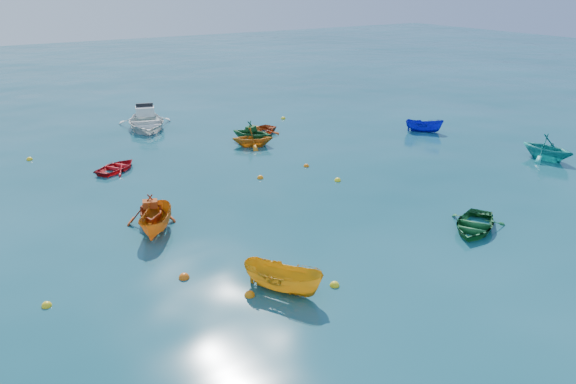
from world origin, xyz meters
TOP-DOWN VIEW (x-y plane):
  - ground at (0.00, 0.00)m, footprint 160.00×160.00m
  - dinghy_orange_w at (-6.27, 5.98)m, footprint 2.78×2.99m
  - sampan_yellow_mid at (-4.44, -1.86)m, footprint 2.44×3.04m
  - dinghy_green_e at (4.81, -1.85)m, footprint 3.83×3.52m
  - dinghy_cyan_se at (15.87, 2.53)m, footprint 2.84×3.21m
  - dinghy_red_nw at (-5.58, 13.55)m, footprint 3.21×3.01m
  - sampan_orange_n at (-6.43, 4.81)m, footprint 2.44×3.01m
  - dinghy_green_n at (3.21, 14.45)m, footprint 3.51×3.63m
  - dinghy_red_ne at (4.15, 15.87)m, footprint 3.98×3.41m
  - sampan_blue_far at (14.30, 10.68)m, footprint 2.36×2.45m
  - dinghy_orange_far at (2.80, 13.65)m, footprint 3.16×3.00m
  - motorboat_white at (-1.34, 21.38)m, footprint 4.84×5.87m
  - tarp_orange_a at (-6.25, 6.03)m, footprint 0.72×0.63m
  - tarp_green_b at (3.16, 14.54)m, footprint 0.76×0.71m
  - tarp_orange_b at (4.05, 15.83)m, footprint 0.62×0.71m
  - buoy_or_a at (-5.52, -1.52)m, footprint 0.35×0.35m
  - buoy_ye_a at (-2.77, -2.48)m, footprint 0.34×0.34m
  - buoy_ye_b at (-11.32, 1.34)m, footprint 0.33×0.33m
  - buoy_or_c at (-6.92, 0.70)m, footprint 0.38×0.38m
  - buoy_ye_c at (3.55, 5.90)m, footprint 0.34×0.34m
  - buoy_or_d at (3.46, 8.67)m, footprint 0.31×0.31m
  - buoy_ye_d at (-9.34, 18.00)m, footprint 0.34×0.34m
  - buoy_or_e at (0.36, 8.31)m, footprint 0.33×0.33m
  - buoy_ye_e at (8.11, 18.76)m, footprint 0.34×0.34m

SIDE VIEW (x-z plane):
  - ground at x=0.00m, z-range 0.00..0.00m
  - dinghy_orange_w at x=-6.27m, z-range -0.65..0.65m
  - sampan_yellow_mid at x=-4.44m, z-range -0.56..0.56m
  - dinghy_green_e at x=4.81m, z-range -0.32..0.32m
  - dinghy_cyan_se at x=15.87m, z-range -0.78..0.78m
  - dinghy_red_nw at x=-5.58m, z-range -0.27..0.27m
  - sampan_orange_n at x=-6.43m, z-range -0.56..0.56m
  - dinghy_green_n at x=3.21m, z-range -0.73..0.73m
  - dinghy_red_ne at x=4.15m, z-range -0.35..0.35m
  - sampan_blue_far at x=14.30m, z-range -0.48..0.48m
  - dinghy_orange_far at x=2.80m, z-range -0.65..0.65m
  - motorboat_white at x=-1.34m, z-range -0.83..0.83m
  - buoy_or_a at x=-5.52m, z-range -0.18..0.18m
  - buoy_ye_a at x=-2.77m, z-range -0.17..0.17m
  - buoy_ye_b at x=-11.32m, z-range -0.16..0.16m
  - buoy_or_c at x=-6.92m, z-range -0.19..0.19m
  - buoy_ye_c at x=3.55m, z-range -0.17..0.17m
  - buoy_or_d at x=3.46m, z-range -0.16..0.16m
  - buoy_ye_d at x=-9.34m, z-range -0.17..0.17m
  - buoy_or_e at x=0.36m, z-range -0.17..0.17m
  - buoy_ye_e at x=8.11m, z-range -0.17..0.17m
  - tarp_orange_b at x=4.05m, z-range 0.35..0.63m
  - tarp_orange_a at x=-6.25m, z-range 0.65..0.94m
  - tarp_green_b at x=3.16m, z-range 0.73..1.03m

